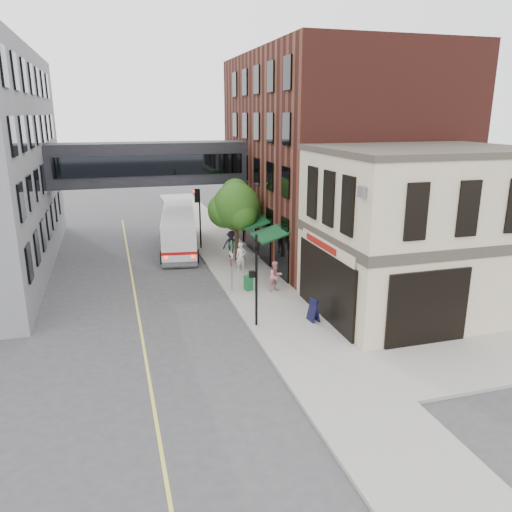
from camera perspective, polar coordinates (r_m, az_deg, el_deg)
ground at (r=22.58m, az=0.51°, el=-10.31°), size 120.00×120.00×0.00m
sidewalk_main at (r=35.69m, az=-2.92°, el=-0.19°), size 4.00×60.00×0.15m
corner_building at (r=26.66m, az=18.04°, el=2.65°), size 10.19×8.12×8.45m
brick_building at (r=37.97m, az=8.59°, el=11.26°), size 13.76×18.00×14.00m
skyway_bridge at (r=37.64m, az=-12.06°, el=10.30°), size 14.00×3.18×3.00m
traffic_signal_near at (r=23.34m, az=-0.03°, el=-1.51°), size 0.44×0.22×4.60m
traffic_signal_far at (r=37.48m, az=-6.67°, el=5.63°), size 0.53×0.28×4.50m
street_sign_pole at (r=28.28m, az=-2.83°, el=-0.61°), size 0.08×0.75×3.00m
street_tree at (r=34.12m, az=-2.38°, el=5.69°), size 3.80×3.20×5.60m
lane_marking at (r=31.04m, az=-13.84°, el=-3.29°), size 0.12×40.00×0.01m
bus at (r=38.43m, az=-8.79°, el=3.21°), size 3.88×11.05×2.91m
pedestrian_a at (r=32.39m, az=-1.72°, el=-0.05°), size 0.67×0.45×1.81m
pedestrian_b at (r=28.55m, az=2.25°, el=-2.33°), size 1.02×0.89×1.77m
pedestrian_c at (r=35.40m, az=-2.85°, el=1.39°), size 1.22×0.71×1.88m
newspaper_box at (r=28.84m, az=-0.86°, el=-3.07°), size 0.51×0.48×0.88m
sandwich_board at (r=24.76m, az=6.59°, el=-6.13°), size 0.50×0.69×1.15m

